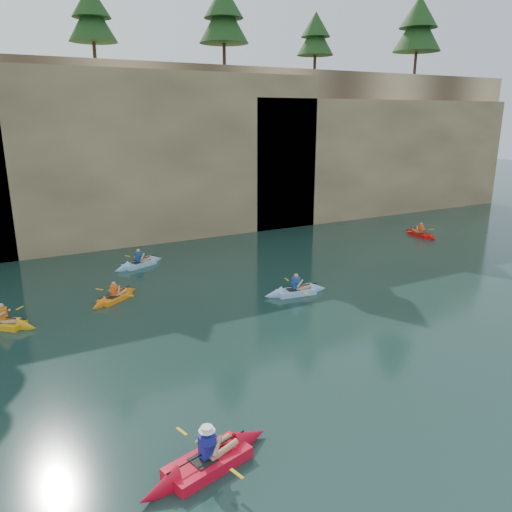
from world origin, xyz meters
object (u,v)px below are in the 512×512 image
main_kayaker (208,461)px  kayaker_orange (115,297)px  kayaker_ltblue_near (296,291)px  kayaker_red_far (420,234)px

main_kayaker → kayaker_orange: (0.68, 12.61, -0.05)m
kayaker_ltblue_near → kayaker_red_far: kayaker_ltblue_near is taller
kayaker_orange → main_kayaker: bearing=-128.4°
main_kayaker → kayaker_ltblue_near: size_ratio=1.18×
main_kayaker → kayaker_red_far: size_ratio=1.19×
main_kayaker → kayaker_red_far: bearing=18.7°
main_kayaker → kayaker_red_far: main_kayaker is taller
main_kayaker → kayaker_orange: 12.63m
main_kayaker → kayaker_red_far: (22.75, 15.13, -0.04)m
kayaker_red_far → kayaker_orange: bearing=103.2°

